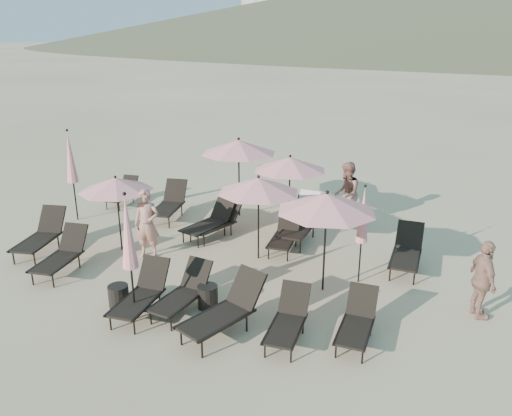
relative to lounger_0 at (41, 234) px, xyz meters
The scene contains 28 objects.
ground 5.30m from the lounger_0, ahead, with size 800.00×800.00×0.00m, color #D6BA8C.
lounger_0 is the anchor object (origin of this frame).
lounger_1 1.51m from the lounger_0, 21.70° to the right, with size 1.07×1.81×0.98m.
lounger_2 4.50m from the lounger_0, 14.22° to the right, with size 0.94×1.75×0.96m.
lounger_3 5.09m from the lounger_0, ahead, with size 0.62×1.59×0.92m.
lounger_4 6.31m from the lounger_0, ahead, with size 1.12×1.95×1.06m.
lounger_5 7.40m from the lounger_0, ahead, with size 0.85×1.60×0.87m.
lounger_6 4.12m from the lounger_0, 102.74° to the left, with size 0.88×1.57×0.85m.
lounger_7 3.91m from the lounger_0, 70.05° to the left, with size 1.22×1.96×1.06m.
lounger_8 4.68m from the lounger_0, 42.38° to the left, with size 1.00×1.81×0.98m.
lounger_9 6.40m from the lounger_0, 30.25° to the left, with size 0.92×1.68×0.91m.
lounger_10 6.97m from the lounger_0, 36.34° to the left, with size 0.88×1.97×1.19m.
lounger_11 9.34m from the lounger_0, 22.37° to the left, with size 0.86×1.79×0.99m.
lounger_12 4.48m from the lounger_0, 42.50° to the left, with size 0.92×1.85×1.02m.
lounger_13 8.53m from the lounger_0, ahead, with size 0.76×1.55×0.86m.
umbrella_open_0 2.44m from the lounger_0, 32.19° to the left, with size 1.90×1.90×2.05m.
umbrella_open_1 5.89m from the lounger_0, 24.50° to the left, with size 2.05×2.05×2.21m.
umbrella_open_2 7.59m from the lounger_0, 12.28° to the left, with size 2.17×2.17×2.34m.
umbrella_open_3 6.08m from the lounger_0, 57.55° to the left, with size 2.33×2.33×2.51m.
umbrella_open_4 6.94m from the lounger_0, 42.09° to the left, with size 2.10×2.10×2.26m.
umbrella_closed_0 4.81m from the lounger_0, 17.45° to the right, with size 0.31×0.31×2.68m.
umbrella_closed_1 8.27m from the lounger_0, 16.58° to the left, with size 0.28×0.28×2.35m.
umbrella_closed_2 2.85m from the lounger_0, 116.67° to the left, with size 0.33×0.33×2.83m.
side_table_0 3.94m from the lounger_0, 17.17° to the right, with size 0.43×0.43×0.48m, color black.
side_table_1 5.44m from the lounger_0, ahead, with size 0.43×0.43×0.49m, color black.
beachgoer_a 2.91m from the lounger_0, 22.74° to the left, with size 0.66×0.43×1.80m, color #B27361.
beachgoer_b 8.58m from the lounger_0, 42.47° to the left, with size 0.93×0.73×1.92m, color #A86856.
beachgoer_c 10.64m from the lounger_0, 10.95° to the left, with size 0.97×0.40×1.66m, color #A97560.
Camera 1 is at (5.49, -7.42, 5.41)m, focal length 35.00 mm.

